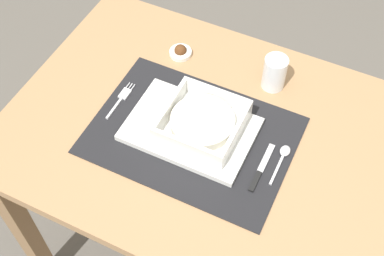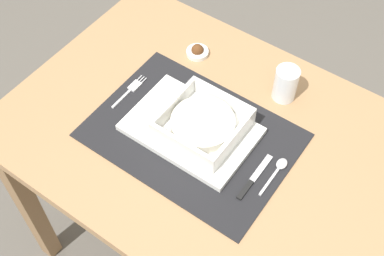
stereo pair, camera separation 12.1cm
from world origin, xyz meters
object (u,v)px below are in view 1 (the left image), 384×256
Objects in this scene: fork at (122,98)px; condiment_saucer at (180,52)px; butter_knife at (260,170)px; porridge_bowl at (202,123)px; dining_table at (205,154)px; spoon at (283,155)px; drinking_glass at (274,74)px.

fork is 2.10× the size of condiment_saucer.
fork is 0.40m from butter_knife.
butter_knife is at bearing -14.22° from porridge_bowl.
porridge_bowl is at bearing -52.37° from condiment_saucer.
fork is (-0.24, -0.00, 0.11)m from dining_table.
spoon reaches higher than dining_table.
porridge_bowl reaches higher than dining_table.
porridge_bowl is 0.20m from spoon.
butter_knife is 2.28× the size of condiment_saucer.
spoon is 1.88× the size of condiment_saucer.
porridge_bowl is 1.95× the size of drinking_glass.
dining_table is at bearing -2.36° from fork.
drinking_glass is at bearing 29.86° from fork.
fork is at bearing -179.38° from dining_table.
drinking_glass is 0.27m from condiment_saucer.
dining_table is 0.26m from fork.
butter_knife is at bearing -37.69° from condiment_saucer.
condiment_saucer is at bearing 127.63° from porridge_bowl.
condiment_saucer is at bearing 130.01° from dining_table.
fork is 1.37× the size of drinking_glass.
fork is (-0.23, 0.01, -0.03)m from porridge_bowl.
spoon reaches higher than butter_knife.
fork reaches higher than dining_table.
dining_table is 0.22m from spoon.
drinking_glass is at bearing 65.51° from porridge_bowl.
condiment_saucer is (-0.17, 0.21, 0.11)m from dining_table.
dining_table is at bearing -113.97° from drinking_glass.
condiment_saucer reaches higher than fork.
spoon is at bearing -63.22° from drinking_glass.
porridge_bowl reaches higher than butter_knife.
fork is 0.92× the size of butter_knife.
spoon is (0.20, 0.02, -0.03)m from porridge_bowl.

